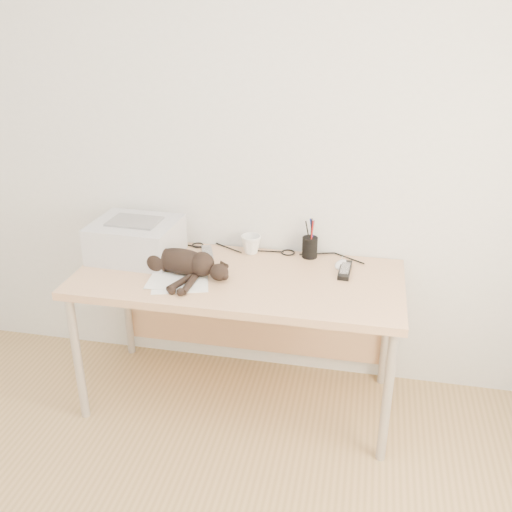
% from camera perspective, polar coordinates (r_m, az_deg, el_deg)
% --- Properties ---
extents(wall_back, '(3.50, 0.00, 3.50)m').
position_cam_1_polar(wall_back, '(2.93, -0.31, 11.01)').
color(wall_back, silver).
rests_on(wall_back, floor).
extents(desk, '(1.60, 0.70, 0.74)m').
position_cam_1_polar(desk, '(2.93, -1.39, -3.56)').
color(desk, tan).
rests_on(desk, floor).
extents(printer, '(0.44, 0.38, 0.20)m').
position_cam_1_polar(printer, '(3.02, -11.90, 1.66)').
color(printer, silver).
rests_on(printer, desk).
extents(papers, '(0.32, 0.26, 0.01)m').
position_cam_1_polar(papers, '(2.74, -7.83, -2.66)').
color(papers, white).
rests_on(papers, desk).
extents(cat, '(0.59, 0.33, 0.14)m').
position_cam_1_polar(cat, '(2.81, -7.77, -0.66)').
color(cat, black).
rests_on(cat, desk).
extents(mug, '(0.13, 0.13, 0.10)m').
position_cam_1_polar(mug, '(3.02, -0.49, 1.18)').
color(mug, white).
rests_on(mug, desk).
extents(pen_cup, '(0.08, 0.08, 0.21)m').
position_cam_1_polar(pen_cup, '(2.98, 5.40, 0.92)').
color(pen_cup, black).
rests_on(pen_cup, desk).
extents(remote_grey, '(0.11, 0.19, 0.02)m').
position_cam_1_polar(remote_grey, '(3.01, -4.87, 0.22)').
color(remote_grey, gray).
rests_on(remote_grey, desk).
extents(remote_black, '(0.06, 0.20, 0.02)m').
position_cam_1_polar(remote_black, '(2.85, 8.88, -1.41)').
color(remote_black, black).
rests_on(remote_black, desk).
extents(mouse, '(0.10, 0.13, 0.04)m').
position_cam_1_polar(mouse, '(2.91, 8.64, -0.63)').
color(mouse, white).
rests_on(mouse, desk).
extents(cable_tangle, '(1.36, 0.08, 0.01)m').
position_cam_1_polar(cable_tangle, '(3.06, -0.48, 0.65)').
color(cable_tangle, black).
rests_on(cable_tangle, desk).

